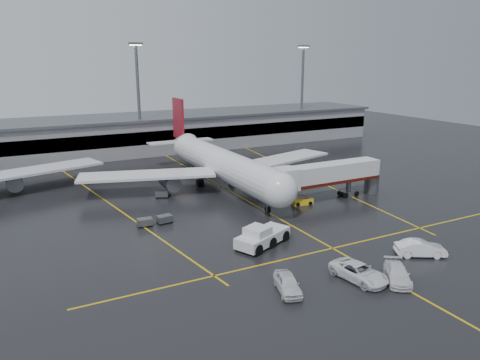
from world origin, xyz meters
TOP-DOWN VIEW (x-y plane):
  - ground at (0.00, 0.00)m, footprint 220.00×220.00m
  - apron_line_centre at (0.00, 0.00)m, footprint 0.25×90.00m
  - apron_line_stop at (0.00, -22.00)m, footprint 60.00×0.25m
  - apron_line_left at (-20.00, 10.00)m, footprint 9.99×69.35m
  - apron_line_right at (18.00, 10.00)m, footprint 7.57×69.64m
  - terminal at (0.00, 47.93)m, footprint 122.00×19.00m
  - light_mast_mid at (-5.00, 42.00)m, footprint 3.00×1.20m
  - light_mast_right at (40.00, 42.00)m, footprint 3.00×1.20m
  - main_airliner at (0.00, 9.70)m, footprint 48.80×45.60m
  - jet_bridge at (11.87, -6.00)m, footprint 19.90×3.40m
  - pushback_tractor at (-7.06, -17.30)m, footprint 8.14×5.80m
  - belt_loader at (6.77, -6.20)m, footprint 3.34×1.98m
  - service_van_a at (-2.83, -29.66)m, footprint 3.83×6.68m
  - service_van_b at (0.52, -31.60)m, footprint 4.94×5.74m
  - service_van_c at (7.48, -28.35)m, footprint 5.88×4.46m
  - service_van_d at (-10.55, -28.30)m, footprint 3.44×5.35m
  - baggage_cart_a at (-14.96, -4.37)m, footprint 2.13×1.51m
  - baggage_cart_b at (-17.70, -4.32)m, footprint 2.12×1.49m
  - baggage_cart_c at (-11.44, 7.43)m, footprint 2.36×2.00m

SIDE VIEW (x-z plane):
  - ground at x=0.00m, z-range 0.00..0.00m
  - apron_line_centre at x=0.00m, z-range 0.00..0.02m
  - apron_line_stop at x=0.00m, z-range 0.00..0.02m
  - apron_line_left at x=-20.00m, z-range 0.00..0.02m
  - apron_line_right at x=18.00m, z-range 0.00..0.02m
  - belt_loader at x=6.77m, z-range -0.50..1.49m
  - baggage_cart_a at x=-14.96m, z-range 0.07..1.19m
  - baggage_cart_b at x=-17.70m, z-range 0.07..1.19m
  - baggage_cart_c at x=-11.44m, z-range 0.07..1.19m
  - service_van_b at x=0.52m, z-range 0.00..1.58m
  - service_van_d at x=-10.55m, z-range 0.00..1.70m
  - service_van_a at x=-2.83m, z-range 0.00..1.76m
  - service_van_c at x=7.48m, z-range 0.00..1.86m
  - pushback_tractor at x=-7.06m, z-range -0.28..2.43m
  - jet_bridge at x=11.87m, z-range 0.91..6.96m
  - main_airliner at x=0.00m, z-range -2.84..11.26m
  - terminal at x=0.00m, z-range 0.02..8.62m
  - light_mast_mid at x=-5.00m, z-range 1.75..27.20m
  - light_mast_right at x=40.00m, z-range 1.75..27.20m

